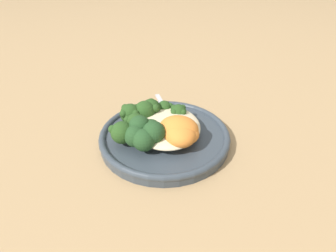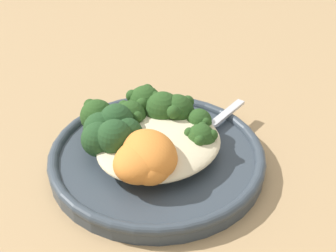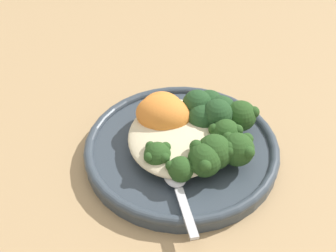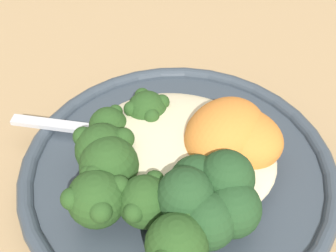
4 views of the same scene
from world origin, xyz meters
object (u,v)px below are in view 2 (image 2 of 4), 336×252
at_px(plate, 156,159).
at_px(broccoli_stalk_3, 161,120).
at_px(quinoa_mound, 157,146).
at_px(broccoli_stalk_2, 173,118).
at_px(broccoli_stalk_1, 185,131).
at_px(spoon, 208,127).
at_px(sweet_potato_chunk_2, 149,162).
at_px(kale_tuft, 111,132).
at_px(broccoli_stalk_4, 146,108).
at_px(broccoli_stalk_5, 137,123).
at_px(sweet_potato_chunk_0, 145,159).
at_px(sweet_potato_chunk_3, 149,155).
at_px(broccoli_stalk_0, 193,141).
at_px(broccoli_stalk_6, 105,122).
at_px(sweet_potato_chunk_1, 155,157).

bearing_deg(plate, broccoli_stalk_3, -134.16).
xyz_separation_m(quinoa_mound, broccoli_stalk_2, (-0.04, -0.02, 0.01)).
distance_m(broccoli_stalk_1, spoon, 0.03).
height_order(sweet_potato_chunk_2, kale_tuft, kale_tuft).
distance_m(broccoli_stalk_2, broccoli_stalk_4, 0.04).
bearing_deg(quinoa_mound, spoon, -177.54).
bearing_deg(broccoli_stalk_5, sweet_potato_chunk_0, 164.85).
distance_m(sweet_potato_chunk_0, sweet_potato_chunk_3, 0.01).
xyz_separation_m(broccoli_stalk_1, broccoli_stalk_3, (0.01, -0.03, 0.01)).
xyz_separation_m(broccoli_stalk_5, kale_tuft, (0.04, 0.01, 0.01)).
bearing_deg(broccoli_stalk_0, kale_tuft, 158.20).
bearing_deg(plate, broccoli_stalk_6, -64.92).
relative_size(plate, broccoli_stalk_1, 2.35).
xyz_separation_m(broccoli_stalk_1, kale_tuft, (0.07, -0.03, 0.01)).
bearing_deg(spoon, sweet_potato_chunk_0, 176.47).
distance_m(plate, broccoli_stalk_3, 0.04).
bearing_deg(broccoli_stalk_4, broccoli_stalk_2, -131.11).
relative_size(broccoli_stalk_2, sweet_potato_chunk_0, 1.31).
relative_size(quinoa_mound, sweet_potato_chunk_3, 2.04).
bearing_deg(broccoli_stalk_0, broccoli_stalk_1, 93.17).
relative_size(broccoli_stalk_2, broccoli_stalk_3, 0.90).
height_order(broccoli_stalk_1, broccoli_stalk_2, broccoli_stalk_2).
height_order(broccoli_stalk_4, sweet_potato_chunk_2, broccoli_stalk_4).
xyz_separation_m(broccoli_stalk_2, sweet_potato_chunk_1, (0.06, 0.04, -0.00)).
bearing_deg(broccoli_stalk_1, sweet_potato_chunk_3, -170.46).
bearing_deg(quinoa_mound, sweet_potato_chunk_1, 51.27).
relative_size(broccoli_stalk_3, sweet_potato_chunk_3, 1.52).
relative_size(broccoli_stalk_2, spoon, 0.92).
xyz_separation_m(quinoa_mound, sweet_potato_chunk_3, (0.02, 0.02, 0.01)).
height_order(broccoli_stalk_2, sweet_potato_chunk_3, sweet_potato_chunk_3).
relative_size(sweet_potato_chunk_2, spoon, 0.60).
distance_m(broccoli_stalk_0, kale_tuft, 0.09).
distance_m(plate, broccoli_stalk_5, 0.05).
distance_m(broccoli_stalk_6, kale_tuft, 0.03).
bearing_deg(broccoli_stalk_1, spoon, -8.20).
distance_m(broccoli_stalk_1, broccoli_stalk_5, 0.05).
xyz_separation_m(broccoli_stalk_0, spoon, (-0.04, -0.02, -0.01)).
bearing_deg(spoon, broccoli_stalk_3, 133.01).
xyz_separation_m(plate, broccoli_stalk_3, (-0.02, -0.03, 0.03)).
bearing_deg(sweet_potato_chunk_0, broccoli_stalk_0, -177.94).
bearing_deg(plate, quinoa_mound, 67.29).
height_order(broccoli_stalk_6, sweet_potato_chunk_2, broccoli_stalk_6).
height_order(broccoli_stalk_1, broccoli_stalk_6, broccoli_stalk_6).
bearing_deg(sweet_potato_chunk_1, plate, -125.88).
relative_size(sweet_potato_chunk_1, kale_tuft, 0.84).
bearing_deg(broccoli_stalk_0, spoon, 46.14).
height_order(sweet_potato_chunk_3, spoon, sweet_potato_chunk_3).
bearing_deg(broccoli_stalk_5, broccoli_stalk_4, -44.05).
relative_size(sweet_potato_chunk_0, sweet_potato_chunk_3, 1.05).
distance_m(broccoli_stalk_1, sweet_potato_chunk_2, 0.07).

